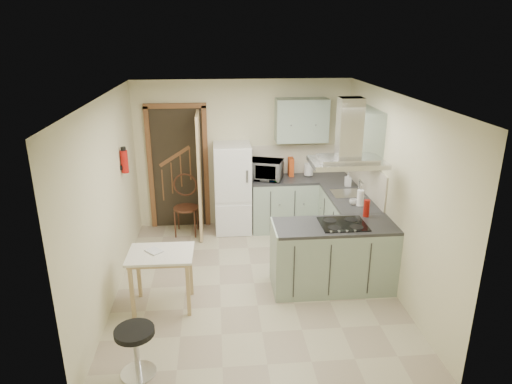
{
  "coord_description": "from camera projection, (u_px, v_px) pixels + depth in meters",
  "views": [
    {
      "loc": [
        -0.46,
        -5.39,
        3.22
      ],
      "look_at": [
        0.07,
        0.45,
        1.15
      ],
      "focal_mm": 32.0,
      "sensor_mm": 36.0,
      "label": 1
    }
  ],
  "objects": [
    {
      "name": "bentwood_chair",
      "position": [
        186.0,
        208.0,
        7.55
      ],
      "size": [
        0.44,
        0.44,
        0.92
      ],
      "primitive_type": "cube",
      "rotation": [
        0.0,
        0.0,
        -0.09
      ],
      "color": "#482618",
      "rests_on": "floor"
    },
    {
      "name": "sink",
      "position": [
        347.0,
        193.0,
        6.89
      ],
      "size": [
        0.45,
        0.4,
        0.01
      ],
      "primitive_type": "cube",
      "color": "silver",
      "rests_on": "counter_right"
    },
    {
      "name": "cup",
      "position": [
        353.0,
        202.0,
        6.46
      ],
      "size": [
        0.13,
        0.13,
        0.08
      ],
      "primitive_type": "imported",
      "rotation": [
        0.0,
        0.0,
        0.26
      ],
      "color": "silver",
      "rests_on": "counter_right"
    },
    {
      "name": "wall_cabinet_back",
      "position": [
        302.0,
        120.0,
        7.45
      ],
      "size": [
        0.85,
        0.35,
        0.7
      ],
      "primitive_type": "cube",
      "color": "#9EB2A0",
      "rests_on": "back_wall"
    },
    {
      "name": "stool",
      "position": [
        136.0,
        352.0,
        4.46
      ],
      "size": [
        0.42,
        0.42,
        0.52
      ],
      "primitive_type": "cylinder",
      "rotation": [
        0.0,
        0.0,
        0.08
      ],
      "color": "black",
      "rests_on": "floor"
    },
    {
      "name": "floor",
      "position": [
        254.0,
        283.0,
        6.18
      ],
      "size": [
        4.2,
        4.2,
        0.0
      ],
      "primitive_type": "plane",
      "color": "#B6AD8D",
      "rests_on": "ground"
    },
    {
      "name": "microwave",
      "position": [
        264.0,
        170.0,
        7.54
      ],
      "size": [
        0.68,
        0.56,
        0.32
      ],
      "primitive_type": "imported",
      "rotation": [
        0.0,
        0.0,
        -0.33
      ],
      "color": "black",
      "rests_on": "counter_back"
    },
    {
      "name": "back_wall",
      "position": [
        243.0,
        154.0,
        7.73
      ],
      "size": [
        3.6,
        0.0,
        3.6
      ],
      "primitive_type": "plane",
      "rotation": [
        1.57,
        0.0,
        0.0
      ],
      "color": "beige",
      "rests_on": "floor"
    },
    {
      "name": "splashback",
      "position": [
        299.0,
        159.0,
        7.84
      ],
      "size": [
        1.68,
        0.02,
        0.5
      ],
      "primitive_type": "cube",
      "color": "beige",
      "rests_on": "counter_back"
    },
    {
      "name": "book",
      "position": [
        149.0,
        250.0,
        5.4
      ],
      "size": [
        0.24,
        0.24,
        0.09
      ],
      "primitive_type": "imported",
      "rotation": [
        0.0,
        0.0,
        0.74
      ],
      "color": "#974232",
      "rests_on": "drop_leaf_table"
    },
    {
      "name": "kettle",
      "position": [
        309.0,
        169.0,
        7.71
      ],
      "size": [
        0.2,
        0.2,
        0.23
      ],
      "primitive_type": "cylinder",
      "rotation": [
        0.0,
        0.0,
        -0.35
      ],
      "color": "silver",
      "rests_on": "counter_back"
    },
    {
      "name": "extractor_hood",
      "position": [
        347.0,
        162.0,
        5.53
      ],
      "size": [
        0.9,
        0.55,
        0.1
      ],
      "primitive_type": "cube",
      "color": "silver",
      "rests_on": "ceiling"
    },
    {
      "name": "ceiling",
      "position": [
        254.0,
        96.0,
        5.34
      ],
      "size": [
        4.2,
        4.2,
        0.0
      ],
      "primitive_type": "plane",
      "rotation": [
        3.14,
        0.0,
        0.0
      ],
      "color": "silver",
      "rests_on": "back_wall"
    },
    {
      "name": "fire_extinguisher",
      "position": [
        124.0,
        162.0,
        6.37
      ],
      "size": [
        0.1,
        0.1,
        0.32
      ],
      "primitive_type": "cylinder",
      "color": "#B2140F",
      "rests_on": "left_wall"
    },
    {
      "name": "cereal_box",
      "position": [
        291.0,
        167.0,
        7.73
      ],
      "size": [
        0.09,
        0.21,
        0.3
      ],
      "primitive_type": "cube",
      "rotation": [
        0.0,
        0.0,
        -0.03
      ],
      "color": "#C84717",
      "rests_on": "counter_back"
    },
    {
      "name": "drop_leaf_table",
      "position": [
        163.0,
        280.0,
        5.56
      ],
      "size": [
        0.79,
        0.6,
        0.73
      ],
      "primitive_type": "cube",
      "rotation": [
        0.0,
        0.0,
        -0.02
      ],
      "color": "tan",
      "rests_on": "floor"
    },
    {
      "name": "doorway",
      "position": [
        178.0,
        168.0,
        7.68
      ],
      "size": [
        1.1,
        0.12,
        2.1
      ],
      "primitive_type": "cube",
      "color": "brown",
      "rests_on": "floor"
    },
    {
      "name": "red_bottle",
      "position": [
        366.0,
        208.0,
        6.02
      ],
      "size": [
        0.09,
        0.09,
        0.23
      ],
      "primitive_type": "cylinder",
      "rotation": [
        0.0,
        0.0,
        -0.19
      ],
      "color": "#A5170E",
      "rests_on": "peninsula"
    },
    {
      "name": "paper_towel",
      "position": [
        360.0,
        198.0,
        6.39
      ],
      "size": [
        0.11,
        0.11,
        0.24
      ],
      "primitive_type": "cylinder",
      "rotation": [
        0.0,
        0.0,
        -0.23
      ],
      "color": "white",
      "rests_on": "counter_right"
    },
    {
      "name": "fridge",
      "position": [
        233.0,
        188.0,
        7.6
      ],
      "size": [
        0.6,
        0.6,
        1.5
      ],
      "primitive_type": "cube",
      "color": "white",
      "rests_on": "floor"
    },
    {
      "name": "hob",
      "position": [
        343.0,
        224.0,
        5.8
      ],
      "size": [
        0.58,
        0.5,
        0.01
      ],
      "primitive_type": "cube",
      "color": "black",
      "rests_on": "peninsula"
    },
    {
      "name": "counter_right",
      "position": [
        342.0,
        217.0,
        7.21
      ],
      "size": [
        0.6,
        1.95,
        0.9
      ],
      "primitive_type": "cube",
      "color": "#9EB2A0",
      "rests_on": "floor"
    },
    {
      "name": "soap_bottle",
      "position": [
        348.0,
        179.0,
        7.21
      ],
      "size": [
        0.11,
        0.11,
        0.21
      ],
      "primitive_type": "imported",
      "rotation": [
        0.0,
        0.0,
        -0.14
      ],
      "color": "silver",
      "rests_on": "counter_right"
    },
    {
      "name": "right_wall",
      "position": [
        392.0,
        192.0,
        5.91
      ],
      "size": [
        0.0,
        4.2,
        4.2
      ],
      "primitive_type": "plane",
      "rotation": [
        1.57,
        0.0,
        -1.57
      ],
      "color": "beige",
      "rests_on": "floor"
    },
    {
      "name": "wall_cabinet_right",
      "position": [
        362.0,
        133.0,
        6.5
      ],
      "size": [
        0.35,
        0.9,
        0.7
      ],
      "primitive_type": "cube",
      "color": "#9EB2A0",
      "rests_on": "right_wall"
    },
    {
      "name": "peninsula",
      "position": [
        333.0,
        256.0,
        5.94
      ],
      "size": [
        1.55,
        0.65,
        0.9
      ],
      "primitive_type": "cube",
      "color": "#9EB2A0",
      "rests_on": "floor"
    },
    {
      "name": "left_wall",
      "position": [
        108.0,
        201.0,
        5.61
      ],
      "size": [
        0.0,
        4.2,
        4.2
      ],
      "primitive_type": "plane",
      "rotation": [
        1.57,
        0.0,
        1.57
      ],
      "color": "beige",
      "rests_on": "floor"
    },
    {
      "name": "counter_back",
      "position": [
        283.0,
        203.0,
        7.77
      ],
      "size": [
        1.08,
        0.6,
        0.9
      ],
      "primitive_type": "cube",
      "color": "#9EB2A0",
      "rests_on": "floor"
    }
  ]
}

